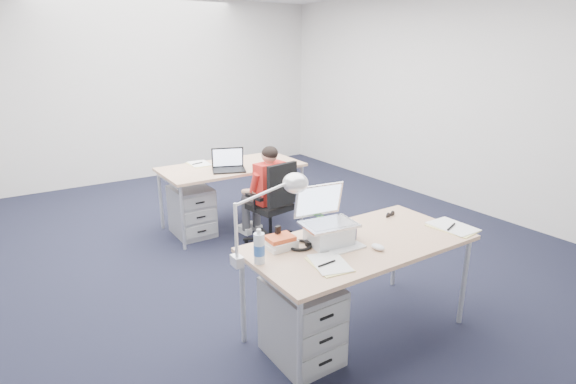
% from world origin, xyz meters
% --- Properties ---
extents(floor, '(7.00, 7.00, 0.00)m').
position_xyz_m(floor, '(0.00, 0.00, 0.00)').
color(floor, black).
rests_on(floor, ground).
extents(room, '(6.02, 7.02, 2.80)m').
position_xyz_m(room, '(0.00, 0.00, 1.71)').
color(room, silver).
rests_on(room, ground).
extents(desk_near, '(1.60, 0.80, 0.73)m').
position_xyz_m(desk_near, '(-0.07, -1.63, 0.68)').
color(desk_near, tan).
rests_on(desk_near, ground).
extents(desk_far, '(1.60, 0.80, 0.73)m').
position_xyz_m(desk_far, '(0.15, 0.80, 0.68)').
color(desk_far, tan).
rests_on(desk_far, ground).
extents(office_chair, '(0.66, 0.66, 0.91)m').
position_xyz_m(office_chair, '(0.26, 0.10, 0.26)').
color(office_chair, black).
rests_on(office_chair, ground).
extents(seated_person, '(0.36, 0.59, 1.05)m').
position_xyz_m(seated_person, '(0.24, 0.25, 0.54)').
color(seated_person, red).
rests_on(seated_person, ground).
extents(drawer_pedestal_near, '(0.40, 0.50, 0.55)m').
position_xyz_m(drawer_pedestal_near, '(-0.56, -1.64, 0.28)').
color(drawer_pedestal_near, gray).
rests_on(drawer_pedestal_near, ground).
extents(drawer_pedestal_far, '(0.40, 0.50, 0.55)m').
position_xyz_m(drawer_pedestal_far, '(-0.37, 0.80, 0.28)').
color(drawer_pedestal_far, gray).
rests_on(drawer_pedestal_far, ground).
extents(silver_laptop, '(0.40, 0.33, 0.39)m').
position_xyz_m(silver_laptop, '(-0.27, -1.54, 0.92)').
color(silver_laptop, silver).
rests_on(silver_laptop, desk_near).
extents(wireless_keyboard, '(0.27, 0.12, 0.01)m').
position_xyz_m(wireless_keyboard, '(-0.23, -1.67, 0.74)').
color(wireless_keyboard, white).
rests_on(wireless_keyboard, desk_near).
extents(computer_mouse, '(0.07, 0.11, 0.04)m').
position_xyz_m(computer_mouse, '(-0.06, -1.80, 0.75)').
color(computer_mouse, white).
rests_on(computer_mouse, desk_near).
extents(headphones, '(0.27, 0.23, 0.04)m').
position_xyz_m(headphones, '(-0.47, -1.47, 0.75)').
color(headphones, black).
rests_on(headphones, desk_near).
extents(can_koozie, '(0.07, 0.07, 0.11)m').
position_xyz_m(can_koozie, '(-0.08, -1.56, 0.78)').
color(can_koozie, '#13143C').
rests_on(can_koozie, desk_near).
extents(water_bottle, '(0.09, 0.09, 0.23)m').
position_xyz_m(water_bottle, '(-0.82, -1.53, 0.84)').
color(water_bottle, silver).
rests_on(water_bottle, desk_near).
extents(bear_figurine, '(0.09, 0.08, 0.15)m').
position_xyz_m(bear_figurine, '(-0.23, -1.38, 0.80)').
color(bear_figurine, '#20741F').
rests_on(bear_figurine, desk_near).
extents(book_stack, '(0.23, 0.20, 0.09)m').
position_xyz_m(book_stack, '(-0.59, -1.42, 0.77)').
color(book_stack, silver).
rests_on(book_stack, desk_near).
extents(cordless_phone, '(0.04, 0.03, 0.14)m').
position_xyz_m(cordless_phone, '(-0.58, -1.37, 0.80)').
color(cordless_phone, black).
rests_on(cordless_phone, desk_near).
extents(papers_left, '(0.27, 0.33, 0.01)m').
position_xyz_m(papers_left, '(-0.47, -1.80, 0.73)').
color(papers_left, '#ECE288').
rests_on(papers_left, desk_near).
extents(papers_right, '(0.25, 0.35, 0.01)m').
position_xyz_m(papers_right, '(0.68, -1.83, 0.74)').
color(papers_right, '#ECE288').
rests_on(papers_right, desk_near).
extents(sunglasses, '(0.12, 0.07, 0.03)m').
position_xyz_m(sunglasses, '(0.47, -1.39, 0.74)').
color(sunglasses, black).
rests_on(sunglasses, desk_near).
extents(desk_lamp, '(0.49, 0.19, 0.56)m').
position_xyz_m(desk_lamp, '(-0.79, -1.49, 1.01)').
color(desk_lamp, silver).
rests_on(desk_lamp, desk_near).
extents(dark_laptop, '(0.45, 0.45, 0.26)m').
position_xyz_m(dark_laptop, '(0.02, 0.60, 0.86)').
color(dark_laptop, black).
rests_on(dark_laptop, desk_far).
extents(far_cup, '(0.08, 0.08, 0.09)m').
position_xyz_m(far_cup, '(0.71, 0.79, 0.78)').
color(far_cup, white).
rests_on(far_cup, desk_far).
extents(far_papers, '(0.22, 0.31, 0.01)m').
position_xyz_m(far_papers, '(-0.15, 1.06, 0.73)').
color(far_papers, white).
rests_on(far_papers, desk_far).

